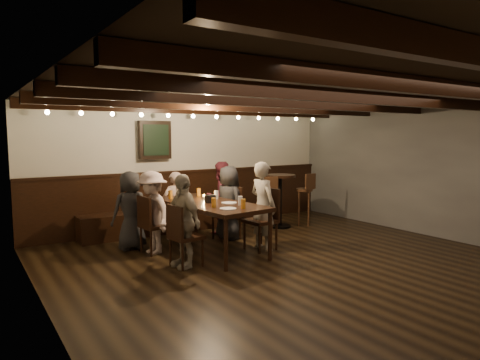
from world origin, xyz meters
TOP-DOWN VIEW (x-y plane):
  - room at (-0.29, 2.21)m, footprint 7.00×7.00m
  - dining_table at (-0.67, 1.58)m, footprint 1.15×2.18m
  - chair_left_near at (-1.43, 1.96)m, footprint 0.45×0.45m
  - chair_left_far at (-1.34, 1.06)m, footprint 0.44×0.44m
  - chair_right_near at (0.00, 2.10)m, footprint 0.46×0.46m
  - chair_right_far at (0.09, 1.20)m, footprint 0.49×0.49m
  - person_bench_left at (-1.65, 2.39)m, footprint 0.66×0.46m
  - person_bench_centre at (-0.77, 2.62)m, footprint 0.46×0.33m
  - person_bench_right at (0.14, 2.56)m, footprint 0.70×0.57m
  - person_left_near at (-1.46, 1.95)m, footprint 0.56×0.88m
  - person_left_far at (-1.37, 1.06)m, footprint 0.39×0.80m
  - person_right_near at (0.03, 2.10)m, footprint 0.47×0.67m
  - person_right_far at (0.12, 1.20)m, footprint 0.39×0.55m
  - pint_a at (-1.02, 2.25)m, footprint 0.07×0.07m
  - pint_b at (-0.48, 2.25)m, footprint 0.07×0.07m
  - pint_c at (-0.98, 1.65)m, footprint 0.07×0.07m
  - pint_d at (-0.39, 1.81)m, footprint 0.07×0.07m
  - pint_e at (-0.84, 1.11)m, footprint 0.07×0.07m
  - pint_f at (-0.42, 1.05)m, footprint 0.07×0.07m
  - pint_g at (-0.54, 0.79)m, footprint 0.07×0.07m
  - plate_near at (-0.75, 0.87)m, footprint 0.24×0.24m
  - plate_far at (-0.46, 1.30)m, footprint 0.24×0.24m
  - condiment_caddy at (-0.66, 1.53)m, footprint 0.15×0.10m
  - candle at (-0.58, 1.89)m, footprint 0.05×0.05m
  - high_top_table at (1.40, 2.35)m, footprint 0.60×0.60m
  - bar_stool_left at (0.90, 2.14)m, footprint 0.34×0.36m
  - bar_stool_right at (1.90, 2.19)m, footprint 0.34×0.36m

SIDE VIEW (x-z plane):
  - chair_left_far at x=-1.34m, z-range -0.17..0.71m
  - chair_left_near at x=-1.43m, z-range -0.18..0.73m
  - chair_right_near at x=0.00m, z-range -0.18..0.75m
  - chair_right_far at x=0.09m, z-range -0.19..0.79m
  - bar_stool_left at x=0.90m, z-range -0.14..0.94m
  - bar_stool_right at x=1.90m, z-range -0.14..0.94m
  - person_bench_centre at x=-0.77m, z-range 0.00..1.20m
  - person_bench_left at x=-1.65m, z-range 0.00..1.27m
  - person_left_near at x=-1.46m, z-range 0.00..1.29m
  - person_right_near at x=0.03m, z-range 0.00..1.30m
  - person_left_far at x=-1.37m, z-range 0.00..1.31m
  - person_bench_right at x=0.14m, z-range 0.00..1.35m
  - high_top_table at x=1.40m, z-range 0.17..1.23m
  - person_right_far at x=0.12m, z-range 0.00..1.42m
  - dining_table at x=-0.67m, z-range 0.33..1.12m
  - plate_near at x=-0.75m, z-range 0.79..0.80m
  - plate_far at x=-0.46m, z-range 0.79..0.80m
  - candle at x=-0.58m, z-range 0.79..0.84m
  - condiment_caddy at x=-0.66m, z-range 0.79..0.91m
  - pint_a at x=-1.02m, z-range 0.79..0.93m
  - pint_b at x=-0.48m, z-range 0.79..0.93m
  - pint_c at x=-0.98m, z-range 0.79..0.93m
  - pint_d at x=-0.39m, z-range 0.79..0.93m
  - pint_e at x=-0.84m, z-range 0.79..0.93m
  - pint_f at x=-0.42m, z-range 0.79..0.93m
  - pint_g at x=-0.54m, z-range 0.79..0.93m
  - room at x=-0.29m, z-range -2.43..4.57m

